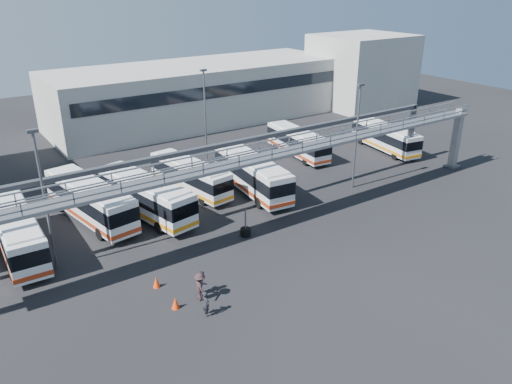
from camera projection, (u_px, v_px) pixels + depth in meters
ground at (303, 251)px, 37.72m from camera, size 140.00×140.00×0.00m
gantry at (259, 161)px, 40.01m from camera, size 51.40×5.15×7.10m
warehouse at (200, 93)px, 71.21m from camera, size 42.00×14.00×8.00m
building_right at (362, 70)px, 79.55m from camera, size 14.00×12.00×11.00m
light_pole_left at (44, 194)px, 33.23m from camera, size 0.70×0.35×10.21m
light_pole_mid at (357, 131)px, 47.00m from camera, size 0.70×0.35×10.21m
light_pole_back at (205, 111)px, 54.23m from camera, size 0.70×0.35×10.21m
bus_1 at (17, 231)px, 36.73m from camera, size 2.84×11.09×3.35m
bus_2 at (90, 200)px, 41.78m from camera, size 4.50×11.75×3.49m
bus_3 at (145, 195)px, 42.72m from camera, size 4.77×11.66×3.45m
bus_4 at (190, 175)px, 47.58m from camera, size 3.80×10.42×3.09m
bus_5 at (252, 173)px, 47.49m from camera, size 3.85×11.65×3.47m
bus_7 at (298, 142)px, 57.42m from camera, size 3.34×10.27×3.06m
bus_9 at (385, 137)px, 59.21m from camera, size 3.94×10.40×3.08m
pedestrian_a at (206, 304)px, 30.22m from camera, size 0.42×0.62×1.66m
pedestrian_b at (202, 283)px, 32.32m from camera, size 0.96×1.02×1.67m
pedestrian_c at (200, 287)px, 31.63m from camera, size 0.79×1.29×1.94m
cone_left at (156, 282)px, 33.18m from camera, size 0.64×0.64×0.77m
cone_right at (175, 303)px, 31.03m from camera, size 0.52×0.52×0.79m
tire_stack at (246, 231)px, 39.81m from camera, size 0.83×0.83×2.38m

